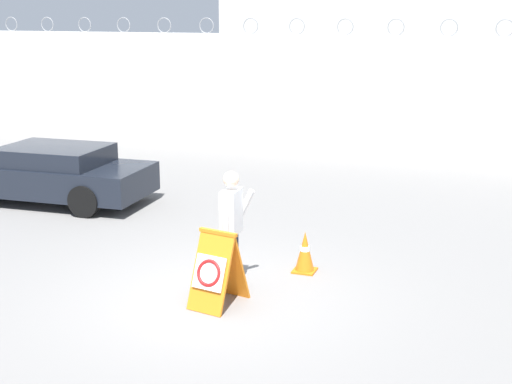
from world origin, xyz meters
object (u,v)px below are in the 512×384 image
traffic_cone_near (305,252)px  security_guard (232,224)px  parked_car_front_coupe (48,173)px  barricade_sign (217,269)px

traffic_cone_near → security_guard: bearing=-128.3°
security_guard → parked_car_front_coupe: (-5.56, 3.29, -0.38)m
barricade_sign → parked_car_front_coupe: size_ratio=0.24×
security_guard → parked_car_front_coupe: security_guard is taller
security_guard → traffic_cone_near: (0.83, 1.05, -0.68)m
barricade_sign → traffic_cone_near: size_ratio=1.64×
security_guard → traffic_cone_near: security_guard is taller
barricade_sign → traffic_cone_near: barricade_sign is taller
traffic_cone_near → barricade_sign: bearing=-115.4°
traffic_cone_near → parked_car_front_coupe: (-6.39, 2.25, 0.30)m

